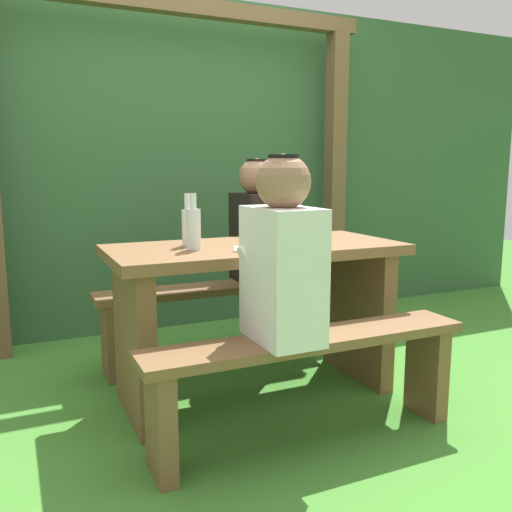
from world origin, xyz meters
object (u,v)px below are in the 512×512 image
(bottle_left, at_px, (188,225))
(cell_phone, at_px, (242,249))
(drinking_glass, at_px, (304,234))
(bench_near, at_px, (309,366))
(picnic_table, at_px, (256,294))
(person_white_shirt, at_px, (282,256))
(bench_far, at_px, (219,307))
(person_black_coat, at_px, (257,226))
(bottle_center, at_px, (194,228))
(bottle_right, at_px, (298,221))

(bottle_left, height_order, cell_phone, bottle_left)
(drinking_glass, relative_size, bottle_left, 0.33)
(bench_near, xyz_separation_m, drinking_glass, (0.24, 0.48, 0.47))
(picnic_table, bearing_deg, bench_near, -90.00)
(bench_near, height_order, person_white_shirt, person_white_shirt)
(picnic_table, distance_m, bench_far, 0.56)
(person_black_coat, xyz_separation_m, bottle_center, (-0.57, -0.56, 0.07))
(picnic_table, bearing_deg, bench_far, 90.00)
(bench_near, distance_m, person_white_shirt, 0.48)
(person_black_coat, distance_m, bottle_right, 0.41)
(bench_far, xyz_separation_m, drinking_glass, (0.24, -0.56, 0.47))
(person_white_shirt, xyz_separation_m, person_black_coat, (0.37, 1.04, 0.00))
(person_white_shirt, relative_size, cell_phone, 5.14)
(bottle_left, height_order, bottle_center, bottle_center)
(bottle_left, height_order, bottle_right, bottle_left)
(bench_far, distance_m, bottle_left, 0.75)
(drinking_glass, bearing_deg, picnic_table, 170.19)
(picnic_table, bearing_deg, bottle_center, -173.45)
(picnic_table, distance_m, bottle_right, 0.46)
(bottle_right, bearing_deg, person_white_shirt, -123.47)
(drinking_glass, distance_m, bottle_left, 0.57)
(bench_near, height_order, cell_phone, cell_phone)
(bottle_center, height_order, cell_phone, bottle_center)
(person_black_coat, bearing_deg, drinking_glass, -90.49)
(bench_far, height_order, person_black_coat, person_black_coat)
(bench_near, distance_m, bottle_right, 0.87)
(bottle_right, bearing_deg, cell_phone, -149.15)
(bench_far, distance_m, drinking_glass, 0.78)
(bottle_left, distance_m, bottle_right, 0.60)
(bench_near, xyz_separation_m, person_black_coat, (0.24, 1.04, 0.46))
(picnic_table, height_order, person_black_coat, person_black_coat)
(bench_far, bearing_deg, cell_phone, -101.47)
(bench_near, relative_size, bottle_right, 6.01)
(cell_phone, bearing_deg, person_black_coat, 82.93)
(person_black_coat, bearing_deg, picnic_table, -115.24)
(picnic_table, xyz_separation_m, person_white_shirt, (-0.13, -0.52, 0.27))
(picnic_table, relative_size, person_white_shirt, 1.95)
(person_white_shirt, xyz_separation_m, bottle_left, (-0.18, 0.62, 0.07))
(bottle_left, relative_size, cell_phone, 1.76)
(bottle_right, bearing_deg, bench_far, 125.32)
(bottle_left, distance_m, bottle_center, 0.14)
(bench_far, relative_size, bottle_right, 6.01)
(bench_far, bearing_deg, picnic_table, -90.00)
(bench_far, height_order, bottle_left, bottle_left)
(picnic_table, xyz_separation_m, cell_phone, (-0.13, -0.14, 0.25))
(bench_near, height_order, bottle_right, bottle_right)
(bottle_right, bearing_deg, picnic_table, -158.88)
(bottle_left, xyz_separation_m, bottle_right, (0.60, 0.02, -0.01))
(picnic_table, height_order, bottle_center, bottle_center)
(person_black_coat, xyz_separation_m, cell_phone, (-0.38, -0.66, -0.02))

